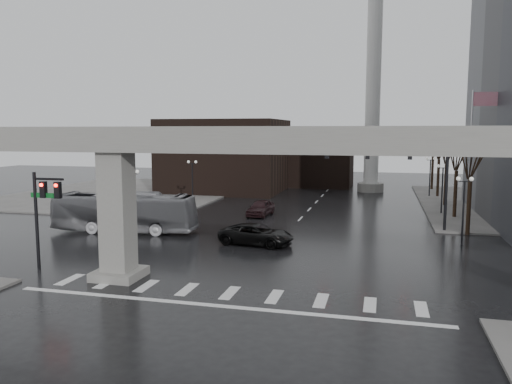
% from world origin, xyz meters
% --- Properties ---
extents(ground, '(160.00, 160.00, 0.00)m').
position_xyz_m(ground, '(0.00, 0.00, 0.00)').
color(ground, black).
rests_on(ground, ground).
extents(sidewalk_nw, '(28.00, 36.00, 0.15)m').
position_xyz_m(sidewalk_nw, '(-26.00, 36.00, 0.07)').
color(sidewalk_nw, slate).
rests_on(sidewalk_nw, ground).
extents(elevated_guideway, '(48.00, 2.60, 8.70)m').
position_xyz_m(elevated_guideway, '(1.26, 0.00, 6.88)').
color(elevated_guideway, gray).
rests_on(elevated_guideway, ground).
extents(building_far_left, '(16.00, 14.00, 10.00)m').
position_xyz_m(building_far_left, '(-14.00, 42.00, 5.00)').
color(building_far_left, black).
rests_on(building_far_left, ground).
extents(building_far_mid, '(10.00, 10.00, 8.00)m').
position_xyz_m(building_far_mid, '(-2.00, 52.00, 4.00)').
color(building_far_mid, black).
rests_on(building_far_mid, ground).
extents(smokestack, '(3.60, 3.60, 30.00)m').
position_xyz_m(smokestack, '(6.00, 46.00, 13.35)').
color(smokestack, silver).
rests_on(smokestack, ground).
extents(signal_mast_arm, '(12.12, 0.43, 8.00)m').
position_xyz_m(signal_mast_arm, '(8.99, 18.80, 5.83)').
color(signal_mast_arm, black).
rests_on(signal_mast_arm, ground).
extents(signal_left_pole, '(2.30, 0.30, 6.00)m').
position_xyz_m(signal_left_pole, '(-12.25, 0.50, 4.07)').
color(signal_left_pole, black).
rests_on(signal_left_pole, ground).
extents(flagpole_assembly, '(2.06, 0.12, 12.00)m').
position_xyz_m(flagpole_assembly, '(15.29, 22.00, 7.53)').
color(flagpole_assembly, silver).
rests_on(flagpole_assembly, ground).
extents(lamp_right_0, '(1.22, 0.32, 5.11)m').
position_xyz_m(lamp_right_0, '(13.50, 14.00, 3.47)').
color(lamp_right_0, black).
rests_on(lamp_right_0, ground).
extents(lamp_right_1, '(1.22, 0.32, 5.11)m').
position_xyz_m(lamp_right_1, '(13.50, 28.00, 3.47)').
color(lamp_right_1, black).
rests_on(lamp_right_1, ground).
extents(lamp_right_2, '(1.22, 0.32, 5.11)m').
position_xyz_m(lamp_right_2, '(13.50, 42.00, 3.47)').
color(lamp_right_2, black).
rests_on(lamp_right_2, ground).
extents(lamp_left_0, '(1.22, 0.32, 5.11)m').
position_xyz_m(lamp_left_0, '(-13.50, 14.00, 3.47)').
color(lamp_left_0, black).
rests_on(lamp_left_0, ground).
extents(lamp_left_1, '(1.22, 0.32, 5.11)m').
position_xyz_m(lamp_left_1, '(-13.50, 28.00, 3.47)').
color(lamp_left_1, black).
rests_on(lamp_left_1, ground).
extents(lamp_left_2, '(1.22, 0.32, 5.11)m').
position_xyz_m(lamp_left_2, '(-13.50, 42.00, 3.47)').
color(lamp_left_2, black).
rests_on(lamp_left_2, ground).
extents(tree_right_0, '(1.09, 1.58, 7.50)m').
position_xyz_m(tree_right_0, '(14.53, 18.02, 2.79)').
color(tree_right_0, black).
rests_on(tree_right_0, ground).
extents(tree_right_1, '(1.09, 1.61, 7.67)m').
position_xyz_m(tree_right_1, '(14.53, 26.02, 2.85)').
color(tree_right_1, black).
rests_on(tree_right_1, ground).
extents(tree_right_2, '(1.10, 1.63, 7.85)m').
position_xyz_m(tree_right_2, '(14.53, 34.02, 2.91)').
color(tree_right_2, black).
rests_on(tree_right_2, ground).
extents(tree_right_3, '(1.11, 1.66, 8.02)m').
position_xyz_m(tree_right_3, '(14.53, 42.02, 2.98)').
color(tree_right_3, black).
rests_on(tree_right_3, ground).
extents(tree_right_4, '(1.12, 1.69, 8.19)m').
position_xyz_m(tree_right_4, '(14.53, 50.02, 3.04)').
color(tree_right_4, black).
rests_on(tree_right_4, ground).
extents(pickup_truck, '(5.91, 3.36, 1.56)m').
position_xyz_m(pickup_truck, '(-1.41, 10.22, 0.78)').
color(pickup_truck, black).
rests_on(pickup_truck, ground).
extents(city_bus, '(12.24, 3.92, 3.35)m').
position_xyz_m(city_bus, '(-13.27, 12.00, 1.68)').
color(city_bus, '#A2A1A6').
rests_on(city_bus, ground).
extents(far_car, '(2.29, 4.80, 1.58)m').
position_xyz_m(far_car, '(-4.16, 22.78, 0.79)').
color(far_car, black).
rests_on(far_car, ground).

